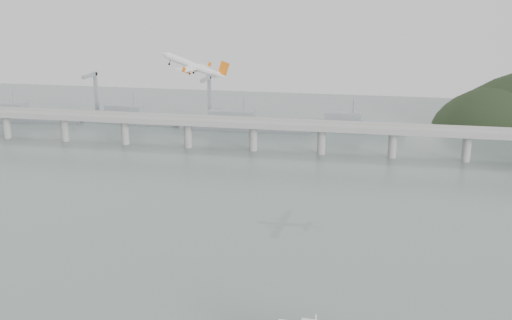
# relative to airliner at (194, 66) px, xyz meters

# --- Properties ---
(ground) EXTENTS (900.00, 900.00, 0.00)m
(ground) POSITION_rel_airliner_xyz_m (42.27, -95.35, -75.16)
(ground) COLOR slate
(ground) RESTS_ON ground
(bridge) EXTENTS (800.00, 22.00, 23.90)m
(bridge) POSITION_rel_airliner_xyz_m (41.12, 104.65, -57.51)
(bridge) COLOR #969693
(bridge) RESTS_ON ground
(distant_fleet) EXTENTS (453.00, 60.90, 40.00)m
(distant_fleet) POSITION_rel_airliner_xyz_m (-113.08, 169.73, -68.94)
(distant_fleet) COLOR gray
(distant_fleet) RESTS_ON ground
(airliner) EXTENTS (40.74, 37.00, 15.61)m
(airliner) POSITION_rel_airliner_xyz_m (0.00, 0.00, 0.00)
(airliner) COLOR white
(airliner) RESTS_ON ground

